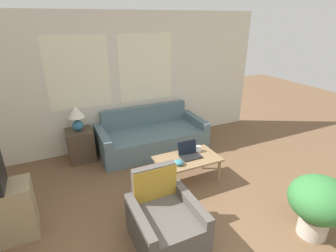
{
  "coord_description": "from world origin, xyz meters",
  "views": [
    {
      "loc": [
        -1.26,
        -1.19,
        2.47
      ],
      "look_at": [
        0.5,
        2.55,
        0.75
      ],
      "focal_mm": 28.0,
      "sensor_mm": 36.0,
      "label": 1
    }
  ],
  "objects": [
    {
      "name": "wall_back",
      "position": [
        -0.0,
        3.73,
        1.31
      ],
      "size": [
        6.17,
        0.06,
        2.6
      ],
      "color": "silver",
      "rests_on": "ground_plane"
    },
    {
      "name": "couch",
      "position": [
        0.46,
        3.25,
        0.25
      ],
      "size": [
        2.08,
        0.94,
        0.8
      ],
      "color": "slate",
      "rests_on": "ground_plane"
    },
    {
      "name": "armchair",
      "position": [
        -0.27,
        1.0,
        0.25
      ],
      "size": [
        0.74,
        0.83,
        0.84
      ],
      "color": "#514C47",
      "rests_on": "ground_plane"
    },
    {
      "name": "side_table",
      "position": [
        -0.88,
        3.4,
        0.29
      ],
      "size": [
        0.45,
        0.45,
        0.59
      ],
      "color": "#4C3D2D",
      "rests_on": "ground_plane"
    },
    {
      "name": "table_lamp",
      "position": [
        -0.88,
        3.4,
        0.87
      ],
      "size": [
        0.29,
        0.29,
        0.47
      ],
      "color": "teal",
      "rests_on": "side_table"
    },
    {
      "name": "coffee_table",
      "position": [
        0.54,
        1.92,
        0.39
      ],
      "size": [
        0.99,
        0.58,
        0.44
      ],
      "color": "#8E704C",
      "rests_on": "ground_plane"
    },
    {
      "name": "laptop",
      "position": [
        0.6,
        1.96,
        0.49
      ],
      "size": [
        0.32,
        0.27,
        0.22
      ],
      "color": "black",
      "rests_on": "coffee_table"
    },
    {
      "name": "cup_navy",
      "position": [
        0.81,
        2.04,
        0.49
      ],
      "size": [
        0.09,
        0.09,
        0.09
      ],
      "color": "white",
      "rests_on": "coffee_table"
    },
    {
      "name": "snack_bowl",
      "position": [
        0.32,
        1.8,
        0.48
      ],
      "size": [
        0.15,
        0.15,
        0.08
      ],
      "color": "teal",
      "rests_on": "coffee_table"
    },
    {
      "name": "potted_plant",
      "position": [
        1.39,
        0.29,
        0.48
      ],
      "size": [
        0.71,
        0.71,
        0.79
      ],
      "color": "#BCB2A3",
      "rests_on": "ground_plane"
    }
  ]
}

